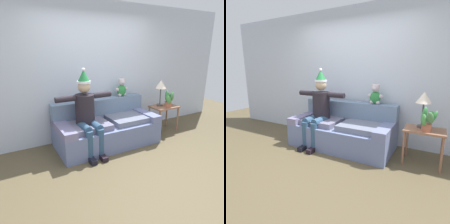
% 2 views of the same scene
% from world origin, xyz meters
% --- Properties ---
extents(ground_plane, '(10.00, 10.00, 0.00)m').
position_xyz_m(ground_plane, '(0.00, 0.00, 0.00)').
color(ground_plane, brown).
extents(back_wall, '(7.00, 0.10, 2.70)m').
position_xyz_m(back_wall, '(0.00, 1.55, 1.35)').
color(back_wall, silver).
rests_on(back_wall, ground_plane).
extents(couch, '(1.94, 0.93, 0.84)m').
position_xyz_m(couch, '(0.00, 1.01, 0.32)').
color(couch, slate).
rests_on(couch, ground_plane).
extents(person_seated, '(1.02, 0.77, 1.51)m').
position_xyz_m(person_seated, '(-0.45, 0.84, 0.76)').
color(person_seated, black).
rests_on(person_seated, ground_plane).
extents(teddy_bear, '(0.29, 0.17, 0.38)m').
position_xyz_m(teddy_bear, '(0.53, 1.30, 1.01)').
color(teddy_bear, '#2D813E').
rests_on(teddy_bear, couch).
extents(side_table, '(0.59, 0.41, 0.58)m').
position_xyz_m(side_table, '(1.45, 0.97, 0.48)').
color(side_table, '#906046').
rests_on(side_table, ground_plane).
extents(table_lamp, '(0.24, 0.24, 0.57)m').
position_xyz_m(table_lamp, '(1.39, 1.05, 1.03)').
color(table_lamp, '#4A413D').
rests_on(table_lamp, side_table).
extents(potted_plant, '(0.26, 0.25, 0.37)m').
position_xyz_m(potted_plant, '(1.48, 0.87, 0.75)').
color(potted_plant, '#A65C41').
rests_on(potted_plant, side_table).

